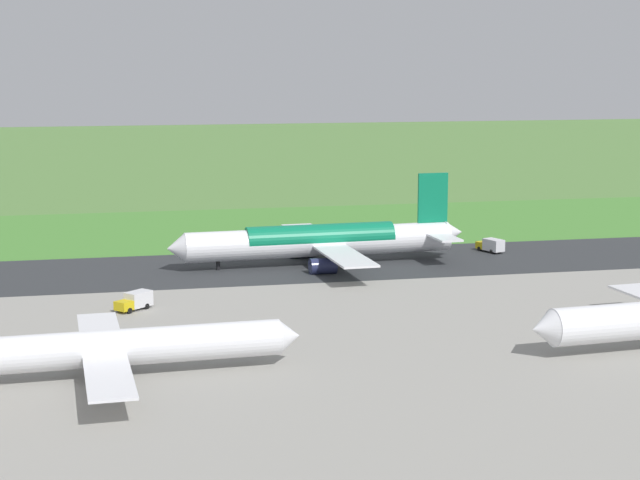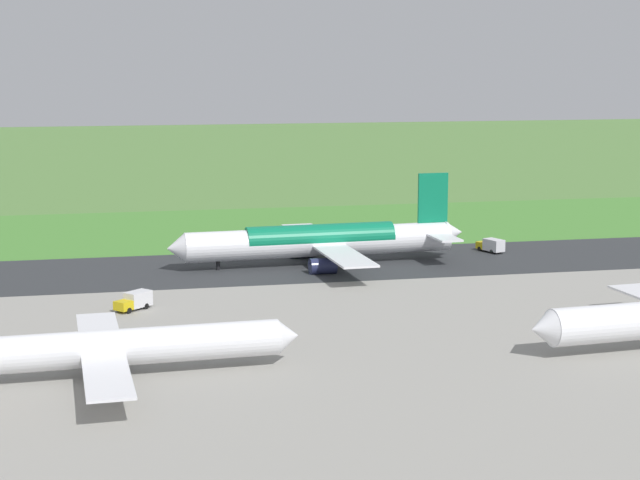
{
  "view_description": "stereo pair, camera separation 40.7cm",
  "coord_description": "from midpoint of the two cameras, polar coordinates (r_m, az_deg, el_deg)",
  "views": [
    {
      "loc": [
        31.08,
        177.58,
        36.23
      ],
      "look_at": [
        -6.63,
        0.0,
        4.5
      ],
      "focal_mm": 58.6,
      "sensor_mm": 36.0,
      "label": 1
    },
    {
      "loc": [
        30.68,
        177.66,
        36.23
      ],
      "look_at": [
        -6.63,
        0.0,
        4.5
      ],
      "focal_mm": 58.6,
      "sensor_mm": 36.0,
      "label": 2
    }
  ],
  "objects": [
    {
      "name": "ground_plane",
      "position": [
        183.89,
        -2.09,
        -1.46
      ],
      "size": [
        800.0,
        800.0,
        0.0
      ],
      "primitive_type": "plane",
      "color": "#547F3D"
    },
    {
      "name": "no_stopping_sign",
      "position": [
        215.04,
        -0.3,
        0.58
      ],
      "size": [
        0.6,
        0.1,
        2.25
      ],
      "color": "slate",
      "rests_on": "ground"
    },
    {
      "name": "service_truck_baggage",
      "position": [
        199.31,
        9.26,
        -0.28
      ],
      "size": [
        4.2,
        6.22,
        2.65
      ],
      "color": "gold",
      "rests_on": "ground"
    },
    {
      "name": "airliner_parked_mid",
      "position": [
        122.43,
        -11.56,
        -5.77
      ],
      "size": [
        44.53,
        36.4,
        13.0
      ],
      "color": "white",
      "rests_on": "ground"
    },
    {
      "name": "grass_verge_foreground",
      "position": [
        215.14,
        -3.57,
        0.21
      ],
      "size": [
        600.0,
        80.0,
        0.04
      ],
      "primitive_type": "cube",
      "color": "#478534",
      "rests_on": "ground"
    },
    {
      "name": "airliner_main",
      "position": [
        184.41,
        0.05,
        -0.04
      ],
      "size": [
        54.12,
        44.25,
        15.88
      ],
      "color": "white",
      "rests_on": "ground"
    },
    {
      "name": "apron_concrete",
      "position": [
        121.43,
        3.33,
        -7.45
      ],
      "size": [
        440.0,
        110.0,
        0.05
      ],
      "primitive_type": "cube",
      "color": "gray",
      "rests_on": "ground"
    },
    {
      "name": "service_truck_fuel",
      "position": [
        154.35,
        -10.15,
        -3.28
      ],
      "size": [
        5.82,
        5.55,
        2.65
      ],
      "color": "gold",
      "rests_on": "ground"
    },
    {
      "name": "runway_asphalt",
      "position": [
        183.88,
        -2.09,
        -1.45
      ],
      "size": [
        600.0,
        29.84,
        0.06
      ],
      "primitive_type": "cube",
      "color": "#2D3033",
      "rests_on": "ground"
    },
    {
      "name": "traffic_cone_orange",
      "position": [
        220.18,
        -1.65,
        0.51
      ],
      "size": [
        0.4,
        0.4,
        0.55
      ],
      "primitive_type": "cone",
      "color": "orange",
      "rests_on": "ground"
    }
  ]
}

